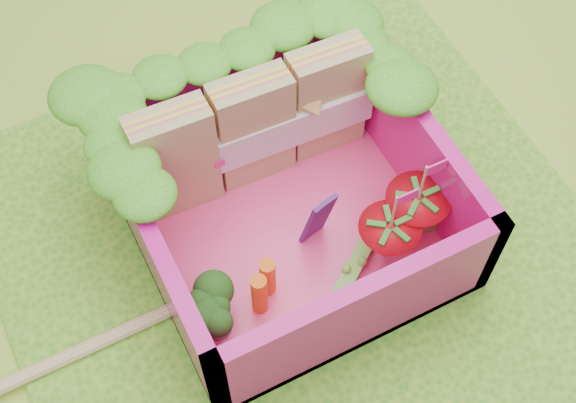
# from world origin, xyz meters

# --- Properties ---
(ground) EXTENTS (14.00, 14.00, 0.00)m
(ground) POSITION_xyz_m (0.00, 0.00, 0.00)
(ground) COLOR #A3D33B
(ground) RESTS_ON ground
(placemat) EXTENTS (2.60, 2.60, 0.03)m
(placemat) POSITION_xyz_m (0.00, 0.00, 0.01)
(placemat) COLOR #4DA625
(placemat) RESTS_ON ground
(bento_floor) EXTENTS (1.30, 1.30, 0.05)m
(bento_floor) POSITION_xyz_m (0.00, 0.15, 0.06)
(bento_floor) COLOR #FB4085
(bento_floor) RESTS_ON placemat
(bento_box) EXTENTS (1.30, 1.30, 0.55)m
(bento_box) POSITION_xyz_m (0.00, 0.15, 0.31)
(bento_box) COLOR #DA1283
(bento_box) RESTS_ON placemat
(lettuce_ruffle) EXTENTS (1.43, 0.83, 0.11)m
(lettuce_ruffle) POSITION_xyz_m (0.00, 0.62, 0.64)
(lettuce_ruffle) COLOR #318418
(lettuce_ruffle) RESTS_ON bento_box
(sandwich_stack) EXTENTS (1.13, 0.22, 0.62)m
(sandwich_stack) POSITION_xyz_m (0.01, 0.50, 0.38)
(sandwich_stack) COLOR tan
(sandwich_stack) RESTS_ON bento_floor
(broccoli) EXTENTS (0.34, 0.34, 0.26)m
(broccoli) POSITION_xyz_m (-0.49, -0.16, 0.26)
(broccoli) COLOR #579A4A
(broccoli) RESTS_ON bento_floor
(carrot_sticks) EXTENTS (0.14, 0.13, 0.26)m
(carrot_sticks) POSITION_xyz_m (-0.26, -0.13, 0.20)
(carrot_sticks) COLOR #E85813
(carrot_sticks) RESTS_ON bento_floor
(purple_wedges) EXTENTS (0.13, 0.05, 0.38)m
(purple_wedges) POSITION_xyz_m (0.08, 0.02, 0.27)
(purple_wedges) COLOR #461B60
(purple_wedges) RESTS_ON bento_floor
(strawberry_left) EXTENTS (0.27, 0.27, 0.51)m
(strawberry_left) POSITION_xyz_m (0.31, -0.19, 0.22)
(strawberry_left) COLOR red
(strawberry_left) RESTS_ON bento_floor
(strawberry_right) EXTENTS (0.28, 0.28, 0.52)m
(strawberry_right) POSITION_xyz_m (0.48, -0.13, 0.23)
(strawberry_right) COLOR red
(strawberry_right) RESTS_ON bento_floor
(snap_peas) EXTENTS (0.67, 0.24, 0.05)m
(snap_peas) POSITION_xyz_m (0.33, -0.16, 0.11)
(snap_peas) COLOR #65BD3B
(snap_peas) RESTS_ON bento_floor
(chopsticks) EXTENTS (2.48, 0.07, 0.05)m
(chopsticks) POSITION_xyz_m (-0.97, 0.01, 0.05)
(chopsticks) COLOR tan
(chopsticks) RESTS_ON placemat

